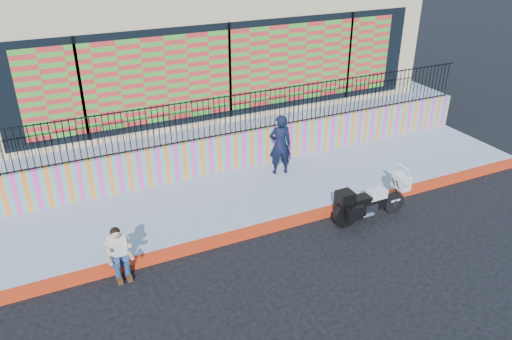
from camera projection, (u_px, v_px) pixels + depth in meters
ground at (295, 223)px, 12.57m from camera, size 90.00×90.00×0.00m
red_curb at (295, 220)px, 12.53m from camera, size 16.00×0.30×0.15m
sidewalk at (266, 191)px, 13.86m from camera, size 16.00×3.00×0.15m
mural_wall at (243, 149)px, 14.87m from camera, size 16.00×0.20×1.10m
metal_fence at (242, 113)px, 14.35m from camera, size 15.80×0.04×1.20m
elevated_platform at (189, 101)px, 19.02m from camera, size 16.00×10.00×1.25m
storefront_building at (186, 32)px, 17.66m from camera, size 14.00×8.06×4.00m
police_motorcycle at (370, 201)px, 12.47m from camera, size 2.10×0.69×1.31m
police_officer at (280, 145)px, 14.32m from camera, size 0.73×0.56×1.80m
seated_man at (120, 256)px, 10.58m from camera, size 0.54×0.71×1.06m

